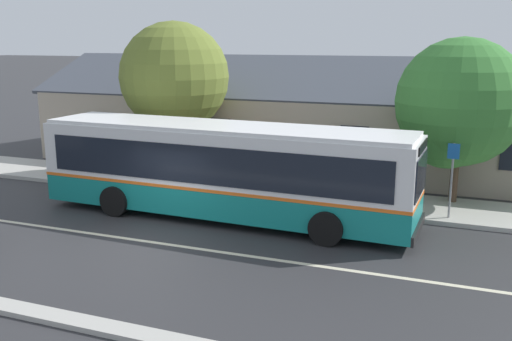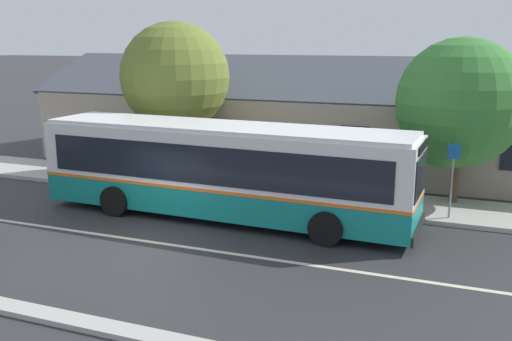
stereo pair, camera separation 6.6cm
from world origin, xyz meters
name	(u,v)px [view 1 (the left image)]	position (x,y,z in m)	size (l,w,h in m)	color
ground_plane	(141,241)	(0.00, 0.00, 0.00)	(300.00, 300.00, 0.00)	#2D2D30
sidewalk_far	(225,189)	(0.00, 6.00, 0.07)	(60.00, 3.00, 0.15)	#ADAAA3
curb_near	(20,310)	(0.00, -4.75, 0.06)	(60.00, 0.50, 0.12)	#ADAAA3
lane_divider_stripe	(141,241)	(0.00, 0.00, 0.00)	(60.00, 0.16, 0.01)	beige
community_building	(311,125)	(1.56, 12.56, 1.73)	(25.37, 8.45, 5.98)	tan
transit_bus	(224,168)	(1.34, 2.90, 1.64)	(12.40, 3.02, 3.04)	#147F7A
bench_by_building	(84,166)	(-6.19, 5.52, 0.57)	(1.74, 0.51, 0.94)	brown
bench_down_street	(170,174)	(-2.18, 5.57, 0.58)	(1.80, 0.51, 0.94)	brown
street_tree_primary	(457,108)	(8.14, 6.94, 3.43)	(4.32, 4.32, 5.78)	#4C3828
street_tree_secondary	(174,77)	(-2.68, 7.11, 4.19)	(4.41, 4.41, 6.40)	#4C3828
bus_stop_sign	(452,172)	(8.21, 4.99, 1.64)	(0.36, 0.07, 2.40)	gray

